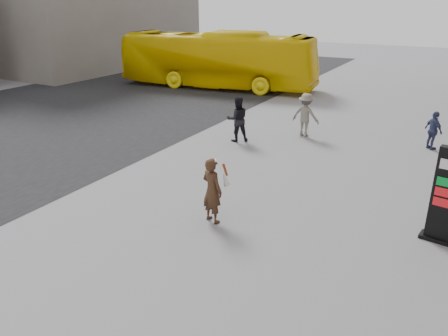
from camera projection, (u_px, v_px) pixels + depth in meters
The scene contains 9 objects.
ground at pixel (225, 225), 11.30m from camera, with size 100.00×100.00×0.00m, color #9E9EA3.
road at pixel (42, 118), 21.27m from camera, with size 16.00×60.00×0.01m, color black.
bg_building_far at pixel (91, 4), 36.64m from camera, with size 10.00×18.00×10.00m, color gray.
info_pylon at pixel (445, 196), 10.18m from camera, with size 0.80×0.49×2.36m.
woman at pixel (212, 190), 11.18m from camera, with size 0.78×0.74×1.75m.
bus at pixel (217, 60), 28.01m from camera, with size 2.98×12.73×3.55m, color yellow.
pedestrian_a at pixel (237, 119), 17.60m from camera, with size 0.89×0.69×1.83m, color black.
pedestrian_b at pixel (306, 115), 18.26m from camera, with size 1.18×0.68×1.82m, color slate.
pedestrian_c at pixel (433, 131), 16.68m from camera, with size 0.88×0.36×1.49m, color navy.
Camera 1 is at (4.85, -8.73, 5.49)m, focal length 35.00 mm.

